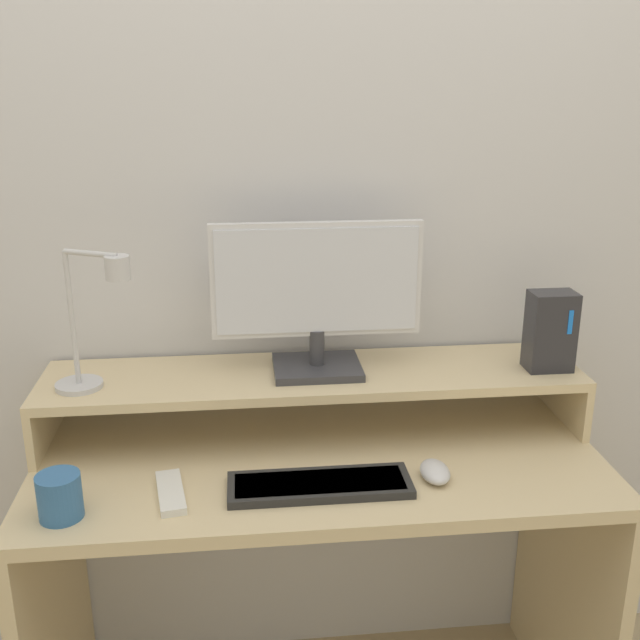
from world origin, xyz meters
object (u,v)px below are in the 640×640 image
at_px(desk_lamp, 94,323).
at_px(monitor, 317,294).
at_px(mouse, 435,472).
at_px(mug, 60,496).
at_px(remote_control, 171,492).
at_px(keyboard, 320,485).
at_px(router_dock, 550,331).

bearing_deg(desk_lamp, monitor, 7.93).
bearing_deg(mouse, mug, -175.27).
distance_m(monitor, remote_control, 0.54).
height_order(keyboard, remote_control, keyboard).
distance_m(desk_lamp, mug, 0.38).
distance_m(desk_lamp, remote_control, 0.40).
bearing_deg(mug, desk_lamp, 80.59).
height_order(desk_lamp, router_dock, desk_lamp).
bearing_deg(keyboard, router_dock, 22.38).
height_order(router_dock, mug, router_dock).
xyz_separation_m(monitor, router_dock, (0.55, -0.05, -0.09)).
distance_m(keyboard, remote_control, 0.31).
xyz_separation_m(desk_lamp, router_dock, (1.04, 0.02, -0.06)).
bearing_deg(mug, keyboard, 5.42).
xyz_separation_m(router_dock, mug, (-1.08, -0.28, -0.20)).
bearing_deg(monitor, router_dock, -4.95).
relative_size(router_dock, mouse, 1.96).
bearing_deg(monitor, desk_lamp, -172.07).
height_order(desk_lamp, mouse, desk_lamp).
bearing_deg(router_dock, mouse, -145.67).
distance_m(keyboard, mouse, 0.25).
bearing_deg(desk_lamp, mug, -99.41).
xyz_separation_m(keyboard, mouse, (0.25, 0.01, 0.01)).
distance_m(desk_lamp, keyboard, 0.60).
bearing_deg(monitor, keyboard, -94.81).
bearing_deg(desk_lamp, remote_control, -52.26).
bearing_deg(mouse, monitor, 129.85).
height_order(monitor, router_dock, monitor).
relative_size(monitor, remote_control, 2.90).
bearing_deg(monitor, mug, -148.21).
xyz_separation_m(desk_lamp, mug, (-0.04, -0.26, -0.27)).
height_order(monitor, mouse, monitor).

